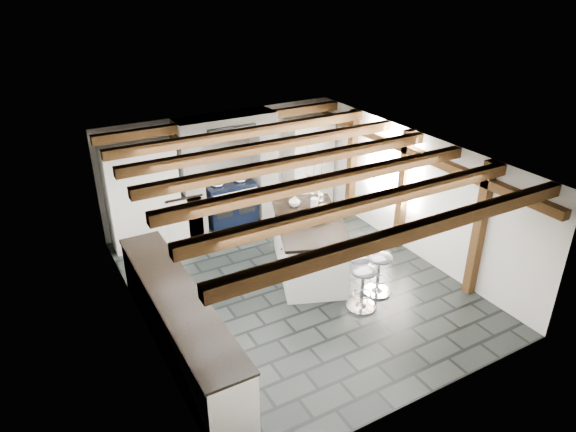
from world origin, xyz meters
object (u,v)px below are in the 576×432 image
bar_stool_near (378,265)px  range_cooker (230,202)px  kitchen_island (308,244)px  bar_stool_far (363,278)px

bar_stool_near → range_cooker: bearing=87.4°
range_cooker → kitchen_island: kitchen_island is taller
range_cooker → bar_stool_far: size_ratio=1.14×
kitchen_island → bar_stool_far: 1.36m
range_cooker → kitchen_island: bearing=-79.8°
range_cooker → bar_stool_near: range_cooker is taller
kitchen_island → bar_stool_near: 1.31m
range_cooker → bar_stool_far: (0.60, -3.75, 0.08)m
bar_stool_far → range_cooker: bearing=118.6°
kitchen_island → bar_stool_near: size_ratio=2.70×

